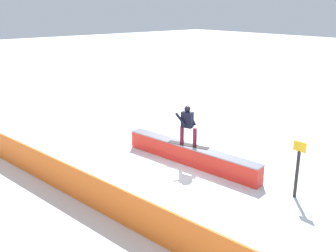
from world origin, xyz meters
name	(u,v)px	position (x,y,z in m)	size (l,w,h in m)	color
ground_plane	(190,164)	(0.00, 0.00, 0.00)	(120.00, 120.00, 0.00)	white
grind_box	(190,156)	(0.00, 0.00, 0.32)	(5.69, 1.23, 0.70)	red
snowboarder	(187,124)	(0.13, 0.03, 1.49)	(1.56, 0.81, 1.45)	black
safety_fence	(81,186)	(0.00, 4.35, 0.51)	(12.72, 0.06, 1.02)	orange
trail_marker	(298,168)	(-3.86, -0.66, 0.95)	(0.40, 0.10, 1.76)	#262628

